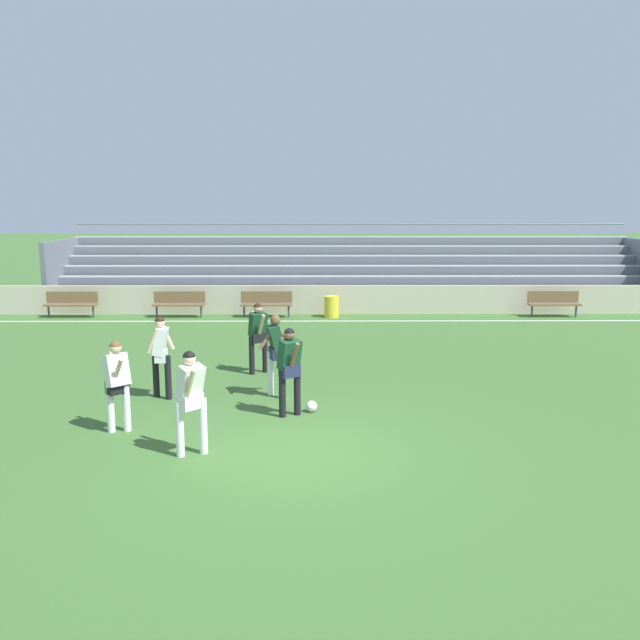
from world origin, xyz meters
TOP-DOWN VIEW (x-y plane):
  - ground_plane at (0.00, 0.00)m, footprint 160.00×160.00m
  - field_line_sideline at (0.00, 12.10)m, footprint 44.00×0.12m
  - sideline_wall at (0.00, 13.60)m, footprint 48.00×0.16m
  - bleacher_stand at (1.76, 16.67)m, footprint 23.67×4.20m
  - bench_centre_sideline at (8.60, 12.93)m, footprint 1.80×0.40m
  - bench_near_wall_gap at (-1.51, 12.93)m, footprint 1.80×0.40m
  - bench_far_right at (-4.58, 12.93)m, footprint 1.80×0.40m
  - bench_far_left at (-8.36, 12.93)m, footprint 1.80×0.40m
  - trash_bin at (0.77, 12.87)m, footprint 0.51×0.51m
  - player_dark_overlapping at (-0.27, 1.90)m, footprint 0.50×0.65m
  - player_dark_dropping_back at (-0.61, 3.17)m, footprint 0.69×0.47m
  - player_dark_wide_left at (-1.13, 5.10)m, footprint 0.49×0.68m
  - player_white_pressing_high at (-1.75, -0.06)m, footprint 0.53×0.68m
  - player_white_trailing_run at (-2.93, 3.08)m, footprint 0.50×0.44m
  - player_white_deep_cover at (-3.23, 1.05)m, footprint 0.51×0.67m
  - soccer_ball at (0.13, 2.13)m, footprint 0.22×0.22m

SIDE VIEW (x-z plane):
  - ground_plane at x=0.00m, z-range 0.00..0.00m
  - field_line_sideline at x=0.00m, z-range 0.00..0.01m
  - soccer_ball at x=0.13m, z-range 0.00..0.22m
  - trash_bin at x=0.77m, z-range 0.00..0.75m
  - sideline_wall at x=0.00m, z-range 0.00..1.03m
  - bench_centre_sideline at x=8.60m, z-range 0.10..1.00m
  - bench_near_wall_gap at x=-1.51m, z-range 0.10..1.00m
  - bench_far_right at x=-4.58m, z-range 0.10..1.00m
  - bench_far_left at x=-8.36m, z-range 0.10..1.00m
  - player_white_deep_cover at x=-3.23m, z-range 0.15..1.77m
  - player_dark_wide_left at x=-1.13m, z-range 0.16..1.83m
  - player_dark_overlapping at x=-0.27m, z-range 0.16..1.85m
  - player_white_pressing_high at x=-1.75m, z-range 0.16..1.86m
  - player_white_trailing_run at x=-2.93m, z-range 0.17..1.86m
  - player_dark_dropping_back at x=-0.61m, z-range 0.17..1.90m
  - bleacher_stand at x=1.76m, z-range -0.20..2.89m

